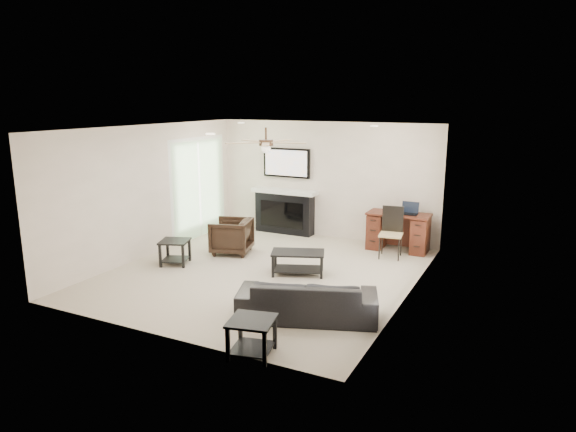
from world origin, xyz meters
The scene contains 10 objects.
room_shell centered at (0.19, 0.08, 1.68)m, with size 5.50×5.54×2.52m.
sofa centered at (1.46, -1.42, 0.28)m, with size 1.91×0.75×0.56m, color black.
armchair centered at (-1.14, 0.73, 0.34)m, with size 0.73×0.75×0.68m, color black.
coffee_table centered at (0.56, 0.18, 0.20)m, with size 0.90×0.50×0.40m, color black.
end_table_near centered at (1.31, -2.67, 0.23)m, with size 0.52×0.52×0.45m, color black.
end_table_left centered at (-1.69, -0.32, 0.23)m, with size 0.50×0.50×0.45m, color black.
fireplace_unit centered at (-0.92, 2.58, 0.95)m, with size 1.52×0.34×1.91m, color black.
desk centered at (1.73, 2.37, 0.38)m, with size 1.22×0.56×0.76m, color #39130E.
desk_chair centered at (1.73, 1.82, 0.48)m, with size 0.42×0.44×0.97m, color black.
laptop centered at (1.93, 2.35, 0.88)m, with size 0.33×0.24×0.23m, color black.
Camera 1 is at (4.16, -7.46, 2.96)m, focal length 32.00 mm.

